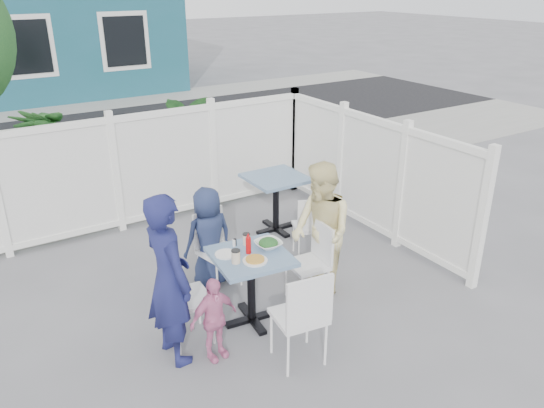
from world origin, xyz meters
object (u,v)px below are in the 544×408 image
chair_right (314,256)px  boy (209,237)px  chair_left (179,293)px  chair_back (215,243)px  spare_table (276,189)px  man (169,279)px  woman (321,231)px  chair_near (303,312)px  main_table (251,270)px  toddler (214,319)px

chair_right → boy: 1.20m
chair_left → chair_back: chair_left is taller
chair_left → chair_right: 1.51m
spare_table → chair_left: (-2.09, -1.59, -0.07)m
man → woman: 1.79m
chair_near → man: (-0.92, 0.74, 0.25)m
spare_table → chair_right: size_ratio=0.90×
main_table → woman: size_ratio=0.53×
toddler → spare_table: bearing=38.2°
man → boy: size_ratio=1.39×
chair_left → toddler: (0.16, -0.38, -0.13)m
main_table → man: bearing=-174.8°
chair_left → chair_right: (1.51, -0.06, -0.03)m
chair_right → chair_near: bearing=143.9°
spare_table → chair_back: (-1.33, -0.81, -0.10)m
chair_left → boy: size_ratio=0.80×
chair_right → chair_left: bearing=92.9°
main_table → chair_back: chair_back is taller
chair_right → spare_table: bearing=-14.3°
main_table → chair_left: (-0.73, 0.07, -0.05)m
chair_left → chair_right: bearing=91.3°
man → toddler: size_ratio=1.96×
main_table → toddler: size_ratio=0.97×
chair_right → chair_back: chair_back is taller
chair_left → man: (-0.14, -0.15, 0.27)m
chair_near → chair_right: bearing=56.8°
main_table → spare_table: 2.14m
main_table → chair_left: chair_left is taller
woman → boy: bearing=-121.3°
woman → toddler: woman is taller
chair_near → woman: bearing=53.9°
main_table → boy: boy is taller
spare_table → chair_left: size_ratio=0.85×
spare_table → chair_near: bearing=-117.8°
chair_left → toddler: chair_left is taller
chair_back → chair_right: bearing=119.9°
chair_back → boy: bearing=-53.5°
boy → spare_table: bearing=-153.2°
main_table → chair_near: chair_near is taller
main_table → spare_table: spare_table is taller
woman → main_table: bearing=-75.6°
spare_table → toddler: size_ratio=0.96×
man → boy: bearing=-46.2°
chair_back → toddler: bearing=50.8°
spare_table → chair_left: chair_left is taller
woman → chair_back: bearing=-121.3°
chair_right → main_table: bearing=96.0°
chair_near → man: size_ratio=0.59×
main_table → chair_back: (0.02, 0.85, -0.08)m
woman → toddler: (-1.48, -0.38, -0.34)m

